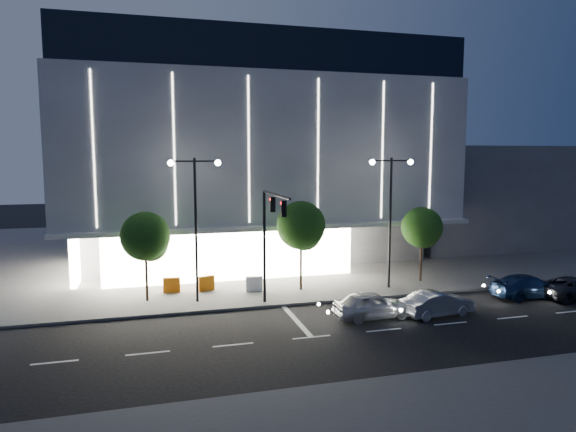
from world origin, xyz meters
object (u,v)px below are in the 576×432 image
Objects in this scene: barrier_d at (254,284)px; car_second at (438,304)px; tree_right at (422,230)px; barrier_c at (172,285)px; car_fourth at (575,288)px; traffic_mast at (270,227)px; tree_mid at (301,228)px; car_lead at (372,305)px; tree_left at (146,239)px; street_lamp_west at (195,208)px; barrier_a at (206,283)px; car_third at (528,286)px; street_lamp_east at (391,203)px.

car_second is at bearing -29.98° from barrier_d.
tree_right is 5.01× the size of barrier_c.
car_fourth is (7.58, -6.19, -3.20)m from tree_right.
tree_mid is at bearing 50.58° from traffic_mast.
car_lead reaches higher than car_second.
tree_right is (12.03, 3.68, -1.14)m from traffic_mast.
tree_left is 1.33× the size of car_second.
street_lamp_west is at bearing -176.36° from tree_right.
street_lamp_west is 6.72m from barrier_d.
barrier_c is (-2.25, 0.17, 0.00)m from barrier_a.
street_lamp_west is at bearing 76.70° from car_fourth.
tree_left is at bearing 59.97° from car_lead.
tree_mid is 18.07m from car_fourth.
car_third is at bearing -9.38° from barrier_c.
street_lamp_west is at bearing 78.56° from car_third.
street_lamp_west is at bearing 146.35° from traffic_mast.
tree_right is at bearing -48.11° from car_lead.
traffic_mast is 10.60m from car_second.
barrier_a is at bearing 167.76° from tree_mid.
tree_left is at bearing 58.74° from car_second.
car_lead is at bearing 73.97° from car_second.
tree_left reaches higher than car_fourth.
street_lamp_east is (13.00, 0.00, 0.00)m from street_lamp_west.
car_fourth is (10.61, -5.17, -5.27)m from street_lamp_east.
car_lead is at bearing -71.14° from tree_mid.
car_third is at bearing -84.05° from car_second.
street_lamp_east is 1.78× the size of car_third.
barrier_a is at bearing 48.02° from car_second.
street_lamp_east is 1.57× the size of tree_left.
tree_mid is at bearing 0.00° from tree_left.
street_lamp_east is 10.29m from car_third.
traffic_mast is at bearing -27.84° from tree_left.
tree_left is 4.01m from barrier_c.
traffic_mast is at bearing -73.51° from barrier_a.
traffic_mast is 0.79× the size of street_lamp_east.
traffic_mast is 8.70m from barrier_c.
street_lamp_east is 1.63× the size of tree_right.
car_fourth reaches higher than barrier_a.
car_fourth is at bearing -92.50° from car_second.
street_lamp_east reaches higher than tree_right.
street_lamp_east is 15.59m from barrier_c.
tree_left is 0.93× the size of tree_mid.
barrier_a is at bearing 3.29° from barrier_c.
car_lead is at bearing -28.05° from tree_left.
street_lamp_west is 8.18× the size of barrier_c.
tree_right is 1.28× the size of car_second.
tree_left is at bearing -167.86° from barrier_d.
car_fourth is at bearing -13.10° from tree_left.
tree_mid is 9.01m from tree_right.
tree_right reaches higher than car_lead.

